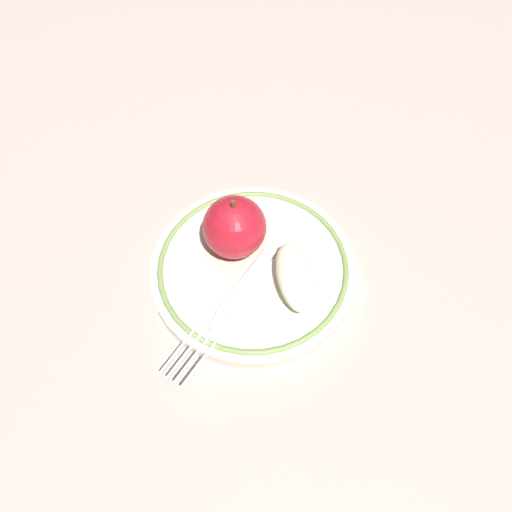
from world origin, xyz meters
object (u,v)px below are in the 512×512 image
Objects in this scene: apple_red_whole at (235,227)px; fork at (228,306)px; plate at (256,271)px; apple_slice_front at (295,277)px.

apple_red_whole reaches higher than fork.
apple_slice_front is (0.04, -0.02, 0.02)m from plate.
fork is at bearing -77.87° from apple_slice_front.
apple_slice_front reaches higher than fork.
plate is at bearing -177.34° from fork.
apple_red_whole is 0.08m from fork.
plate is 1.47× the size of fork.
plate is at bearing -127.23° from apple_slice_front.
apple_red_whole is 0.50× the size of fork.
apple_slice_front is at bearing -43.47° from apple_red_whole.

